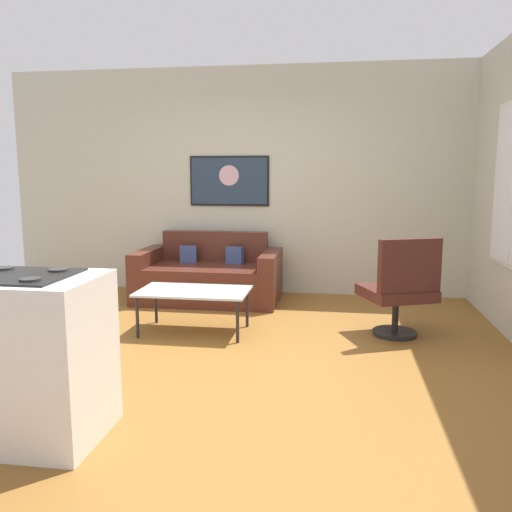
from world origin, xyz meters
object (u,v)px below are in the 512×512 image
Objects in this scene: armchair at (401,288)px; wall_painting at (229,181)px; coffee_table at (194,293)px; couch at (209,277)px.

wall_painting reaches higher than armchair.
armchair is at bearing 3.88° from coffee_table.
couch is 1.31m from coffee_table.
coffee_table is 1.11× the size of armchair.
couch is 1.79× the size of armchair.
armchair reaches higher than couch.
coffee_table is 1.03× the size of wall_painting.
coffee_table is at bearing -82.44° from couch.
wall_painting reaches higher than coffee_table.
wall_painting reaches higher than couch.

